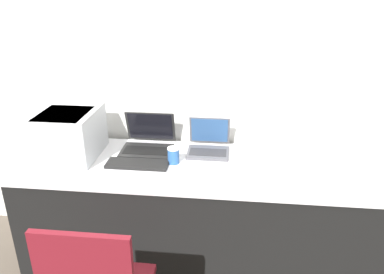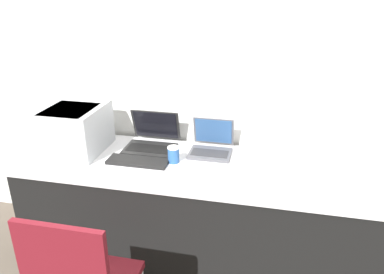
{
  "view_description": "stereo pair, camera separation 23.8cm",
  "coord_description": "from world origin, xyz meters",
  "px_view_note": "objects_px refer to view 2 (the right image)",
  "views": [
    {
      "loc": [
        0.1,
        -1.79,
        1.91
      ],
      "look_at": [
        -0.14,
        0.39,
        0.98
      ],
      "focal_mm": 35.0,
      "sensor_mm": 36.0,
      "label": 1
    },
    {
      "loc": [
        0.33,
        -1.75,
        1.91
      ],
      "look_at": [
        -0.14,
        0.39,
        0.98
      ],
      "focal_mm": 35.0,
      "sensor_mm": 36.0,
      "label": 2
    }
  ],
  "objects_px": {
    "printer": "(75,127)",
    "laptop_right": "(211,145)",
    "coffee_cup": "(174,155)",
    "external_keyboard": "(138,161)",
    "laptop_left": "(152,140)"
  },
  "relations": [
    {
      "from": "printer",
      "to": "laptop_right",
      "type": "height_order",
      "value": "printer"
    },
    {
      "from": "coffee_cup",
      "to": "external_keyboard",
      "type": "bearing_deg",
      "value": -164.55
    },
    {
      "from": "laptop_right",
      "to": "external_keyboard",
      "type": "relative_size",
      "value": 0.71
    },
    {
      "from": "laptop_left",
      "to": "external_keyboard",
      "type": "xyz_separation_m",
      "value": [
        -0.02,
        -0.26,
        -0.04
      ]
    },
    {
      "from": "printer",
      "to": "laptop_left",
      "type": "relative_size",
      "value": 1.24
    },
    {
      "from": "coffee_cup",
      "to": "laptop_left",
      "type": "bearing_deg",
      "value": 136.95
    },
    {
      "from": "laptop_right",
      "to": "coffee_cup",
      "type": "xyz_separation_m",
      "value": [
        -0.21,
        -0.21,
        0.0
      ]
    },
    {
      "from": "laptop_right",
      "to": "coffee_cup",
      "type": "relative_size",
      "value": 2.64
    },
    {
      "from": "printer",
      "to": "coffee_cup",
      "type": "relative_size",
      "value": 4.07
    },
    {
      "from": "laptop_left",
      "to": "external_keyboard",
      "type": "bearing_deg",
      "value": -93.51
    },
    {
      "from": "external_keyboard",
      "to": "coffee_cup",
      "type": "height_order",
      "value": "coffee_cup"
    },
    {
      "from": "laptop_left",
      "to": "laptop_right",
      "type": "distance_m",
      "value": 0.42
    },
    {
      "from": "laptop_left",
      "to": "laptop_right",
      "type": "height_order",
      "value": "laptop_left"
    },
    {
      "from": "printer",
      "to": "laptop_right",
      "type": "xyz_separation_m",
      "value": [
        0.92,
        0.17,
        -0.12
      ]
    },
    {
      "from": "printer",
      "to": "laptop_left",
      "type": "xyz_separation_m",
      "value": [
        0.5,
        0.16,
        -0.12
      ]
    }
  ]
}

